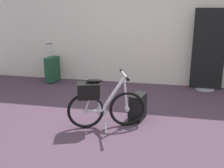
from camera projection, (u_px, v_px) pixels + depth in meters
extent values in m
plane|color=#473342|center=(108.00, 133.00, 3.34)|extent=(6.78, 6.78, 0.00)
cube|color=silver|center=(136.00, 18.00, 5.32)|extent=(6.78, 0.10, 2.71)
cylinder|color=#B7B7BC|center=(205.00, 89.00, 5.17)|extent=(0.36, 0.36, 0.02)
cube|color=black|center=(209.00, 50.00, 4.96)|extent=(0.60, 0.02, 1.52)
torus|color=black|center=(127.00, 109.00, 3.50)|extent=(0.46, 0.20, 0.48)
cylinder|color=#B7B7BC|center=(127.00, 109.00, 3.50)|extent=(0.07, 0.07, 0.06)
torus|color=black|center=(86.00, 111.00, 3.43)|extent=(0.46, 0.20, 0.48)
cylinder|color=#B7B7BC|center=(86.00, 111.00, 3.43)|extent=(0.07, 0.07, 0.06)
cylinder|color=silver|center=(94.00, 111.00, 3.44)|extent=(0.21, 0.11, 0.05)
cylinder|color=silver|center=(113.00, 95.00, 3.42)|extent=(0.33, 0.15, 0.47)
cylinder|color=silver|center=(98.00, 97.00, 3.40)|extent=(0.13, 0.08, 0.40)
cylinder|color=silver|center=(94.00, 111.00, 3.44)|extent=(0.21, 0.10, 0.04)
cylinder|color=silver|center=(126.00, 94.00, 3.44)|extent=(0.08, 0.05, 0.43)
cylinder|color=silver|center=(90.00, 97.00, 3.38)|extent=(0.14, 0.07, 0.39)
ellipsoid|color=black|center=(94.00, 81.00, 3.33)|extent=(0.24, 0.16, 0.05)
cylinder|color=#B7B7BC|center=(124.00, 76.00, 3.37)|extent=(0.03, 0.03, 0.04)
cylinder|color=#B7B7BC|center=(124.00, 75.00, 3.36)|extent=(0.17, 0.42, 0.03)
cylinder|color=black|center=(127.00, 79.00, 3.15)|extent=(0.06, 0.10, 0.04)
cylinder|color=black|center=(121.00, 71.00, 3.57)|extent=(0.06, 0.10, 0.04)
cylinder|color=#B7B7BC|center=(102.00, 111.00, 3.46)|extent=(0.14, 0.06, 0.14)
cylinder|color=#B7B7BC|center=(105.00, 122.00, 3.41)|extent=(0.08, 0.19, 0.23)
cube|color=black|center=(88.00, 91.00, 3.36)|extent=(0.33, 0.28, 0.20)
cube|color=#19472D|center=(52.00, 69.00, 5.64)|extent=(0.21, 0.37, 0.52)
cylinder|color=#B7B7BC|center=(47.00, 51.00, 5.44)|extent=(0.02, 0.02, 0.28)
cylinder|color=#B7B7BC|center=(52.00, 50.00, 5.65)|extent=(0.02, 0.02, 0.28)
cylinder|color=#19472D|center=(49.00, 44.00, 5.51)|extent=(0.04, 0.23, 0.02)
cylinder|color=black|center=(53.00, 82.00, 5.58)|extent=(0.04, 0.02, 0.04)
cylinder|color=black|center=(58.00, 79.00, 5.82)|extent=(0.04, 0.02, 0.04)
cube|color=black|center=(138.00, 107.00, 3.72)|extent=(0.23, 0.34, 0.37)
cube|color=black|center=(131.00, 109.00, 3.78)|extent=(0.08, 0.22, 0.16)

